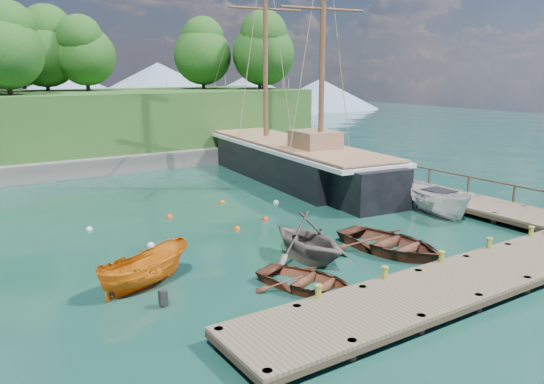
{
  "coord_description": "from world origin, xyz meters",
  "views": [
    {
      "loc": [
        -14.02,
        -17.72,
        7.87
      ],
      "look_at": [
        -0.22,
        3.47,
        2.0
      ],
      "focal_mm": 35.0,
      "sensor_mm": 36.0,
      "label": 1
    }
  ],
  "objects_px": {
    "motorboat_orange": "(146,287)",
    "schooner": "(291,163)",
    "rowboat_2": "(390,252)",
    "cabin_boat_white": "(437,216)",
    "rowboat_1": "(307,261)",
    "rowboat_0": "(308,289)"
  },
  "relations": [
    {
      "from": "rowboat_1",
      "to": "motorboat_orange",
      "type": "relative_size",
      "value": 1.05
    },
    {
      "from": "rowboat_1",
      "to": "rowboat_2",
      "type": "relative_size",
      "value": 0.83
    },
    {
      "from": "rowboat_0",
      "to": "motorboat_orange",
      "type": "distance_m",
      "value": 6.01
    },
    {
      "from": "rowboat_0",
      "to": "rowboat_2",
      "type": "relative_size",
      "value": 0.79
    },
    {
      "from": "rowboat_1",
      "to": "rowboat_2",
      "type": "distance_m",
      "value": 3.88
    },
    {
      "from": "schooner",
      "to": "rowboat_2",
      "type": "bearing_deg",
      "value": -103.45
    },
    {
      "from": "rowboat_1",
      "to": "rowboat_2",
      "type": "xyz_separation_m",
      "value": [
        3.72,
        -1.1,
        0.0
      ]
    },
    {
      "from": "rowboat_2",
      "to": "schooner",
      "type": "relative_size",
      "value": 0.18
    },
    {
      "from": "rowboat_2",
      "to": "motorboat_orange",
      "type": "relative_size",
      "value": 1.26
    },
    {
      "from": "rowboat_0",
      "to": "cabin_boat_white",
      "type": "bearing_deg",
      "value": -2.88
    },
    {
      "from": "rowboat_0",
      "to": "motorboat_orange",
      "type": "xyz_separation_m",
      "value": [
        -4.92,
        3.46,
        0.0
      ]
    },
    {
      "from": "motorboat_orange",
      "to": "cabin_boat_white",
      "type": "xyz_separation_m",
      "value": [
        16.95,
        0.69,
        0.0
      ]
    },
    {
      "from": "rowboat_1",
      "to": "schooner",
      "type": "height_order",
      "value": "schooner"
    },
    {
      "from": "motorboat_orange",
      "to": "schooner",
      "type": "distance_m",
      "value": 20.84
    },
    {
      "from": "rowboat_0",
      "to": "rowboat_2",
      "type": "distance_m",
      "value": 5.62
    },
    {
      "from": "rowboat_1",
      "to": "rowboat_2",
      "type": "height_order",
      "value": "rowboat_1"
    },
    {
      "from": "rowboat_0",
      "to": "schooner",
      "type": "height_order",
      "value": "schooner"
    },
    {
      "from": "rowboat_0",
      "to": "cabin_boat_white",
      "type": "xyz_separation_m",
      "value": [
        12.04,
        4.15,
        0.0
      ]
    },
    {
      "from": "rowboat_2",
      "to": "schooner",
      "type": "bearing_deg",
      "value": 61.22
    },
    {
      "from": "motorboat_orange",
      "to": "schooner",
      "type": "xyz_separation_m",
      "value": [
        15.93,
        13.38,
        1.16
      ]
    },
    {
      "from": "cabin_boat_white",
      "to": "rowboat_2",
      "type": "bearing_deg",
      "value": -145.19
    },
    {
      "from": "rowboat_0",
      "to": "cabin_boat_white",
      "type": "relative_size",
      "value": 0.82
    }
  ]
}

